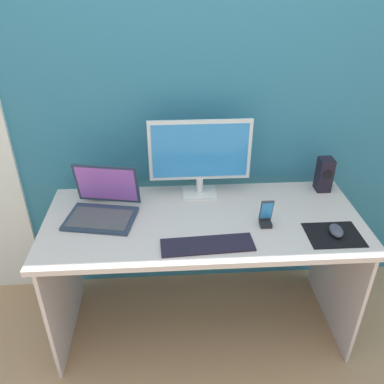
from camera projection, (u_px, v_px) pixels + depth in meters
The scene contains 11 objects.
ground_plane at pixel (202, 321), 2.33m from camera, with size 8.00×8.00×0.00m, color tan.
wall_back at pixel (198, 89), 2.05m from camera, with size 6.00×0.04×2.50m, color teal.
desk at pixel (203, 242), 2.03m from camera, with size 1.56×0.67×0.73m.
monitor at pixel (200, 155), 2.05m from camera, with size 0.53×0.14×0.42m.
speaker_right at pixel (324, 174), 2.15m from camera, with size 0.08×0.09×0.19m.
laptop at pixel (103, 207), 1.96m from camera, with size 0.37×0.33×0.24m.
fishbowl at pixel (100, 184), 2.11m from camera, with size 0.15×0.15×0.15m, color silver.
keyboard_external at pixel (207, 245), 1.77m from camera, with size 0.42×0.12×0.01m, color black.
mousepad at pixel (334, 235), 1.84m from camera, with size 0.25×0.20×0.00m, color black.
mouse at pixel (336, 231), 1.84m from camera, with size 0.06×0.10×0.04m, color #434250.
phone_in_dock at pixel (266, 216), 1.89m from camera, with size 0.06×0.06×0.14m.
Camera 1 is at (-0.16, -1.61, 1.84)m, focal length 37.22 mm.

